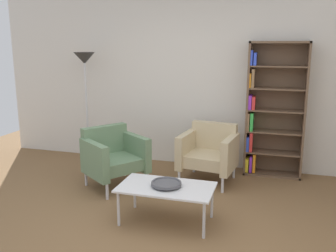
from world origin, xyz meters
TOP-DOWN VIEW (x-y plane):
  - ground_plane at (0.00, 0.00)m, footprint 8.32×8.32m
  - plaster_back_panel at (0.00, 2.46)m, footprint 6.40×0.12m
  - bookshelf_tall at (1.18, 2.25)m, footprint 0.80×0.30m
  - coffee_table_low at (0.18, 0.41)m, footprint 1.00×0.56m
  - decorative_bowl at (0.18, 0.41)m, footprint 0.32×0.32m
  - armchair_spare_guest at (-0.79, 1.20)m, footprint 0.93×0.95m
  - armchair_corner_red at (0.40, 1.75)m, footprint 0.80×0.75m
  - floor_lamp_torchiere at (-1.61, 2.03)m, footprint 0.32×0.32m

SIDE VIEW (x-z plane):
  - ground_plane at x=0.00m, z-range 0.00..0.00m
  - coffee_table_low at x=0.18m, z-range 0.17..0.57m
  - armchair_spare_guest at x=-0.79m, z-range 0.02..0.80m
  - armchair_corner_red at x=0.40m, z-range 0.02..0.80m
  - decorative_bowl at x=0.18m, z-range 0.41..0.46m
  - bookshelf_tall at x=1.18m, z-range -0.03..1.87m
  - floor_lamp_torchiere at x=-1.61m, z-range 0.58..2.32m
  - plaster_back_panel at x=0.00m, z-range 0.00..2.90m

